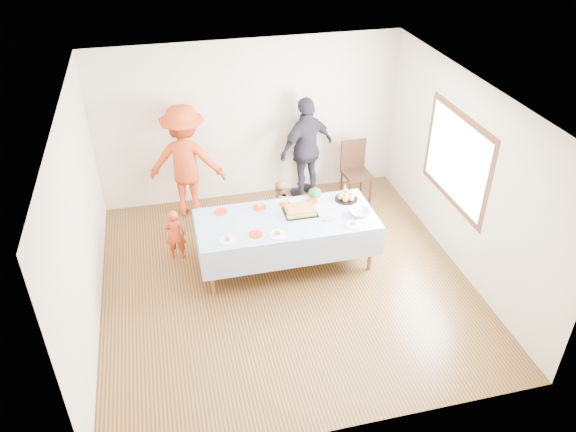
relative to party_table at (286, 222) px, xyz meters
The scene contains 22 objects.
ground 0.82m from the party_table, 105.81° to the right, with size 5.00×5.00×0.00m, color #452713.
room_walls 1.11m from the party_table, 98.01° to the right, with size 5.04×5.04×2.72m.
party_table is the anchor object (origin of this frame).
birthday_cake 0.26m from the party_table, 23.02° to the left, with size 0.47×0.36×0.08m.
rolls_tray 1.02m from the party_table, 16.39° to the left, with size 0.34×0.34×0.10m.
punch_bowl 1.04m from the party_table, ahead, with size 0.28×0.28×0.07m, color silver.
party_hat 1.11m from the party_table, 24.45° to the left, with size 0.09×0.09×0.16m, color white.
fork_pile 0.58m from the party_table, 14.63° to the right, with size 0.24×0.18×0.07m, color white, non-canonical shape.
plate_red_far_a 0.94m from the party_table, 156.38° to the left, with size 0.19×0.19×0.01m, color red.
plate_red_far_b 0.48m from the party_table, 129.83° to the left, with size 0.20×0.20×0.01m, color red.
plate_red_far_c 0.37m from the party_table, 79.52° to the left, with size 0.16×0.16×0.01m, color red.
plate_red_far_d 0.59m from the party_table, 36.84° to the left, with size 0.19×0.19×0.01m, color red.
plate_red_near 0.57m from the party_table, 149.48° to the right, with size 0.19×0.19×0.01m, color red.
plate_white_left 0.94m from the party_table, 158.77° to the right, with size 0.22×0.22×0.01m, color white.
plate_white_mid 0.43m from the party_table, 119.72° to the right, with size 0.23×0.23×0.01m, color white.
plate_white_right 0.93m from the party_table, 24.09° to the right, with size 0.22×0.22×0.01m, color white.
dining_chair 2.25m from the party_table, 45.27° to the left, with size 0.47×0.47×1.02m.
toddler_left 1.65m from the party_table, 161.09° to the left, with size 0.30×0.19×0.81m, color red.
toddler_mid 0.82m from the party_table, 43.17° to the left, with size 0.43×0.28×0.88m, color #22672F.
toddler_right 0.98m from the party_table, 83.17° to the left, with size 0.41×0.32×0.84m, color tan.
adult_left 2.14m from the party_table, 124.87° to the left, with size 1.22×0.70×1.88m, color #C63E18.
adult_right 1.99m from the party_table, 66.69° to the left, with size 1.05×0.44×1.79m, color #282634.
Camera 1 is at (-1.41, -5.97, 5.03)m, focal length 35.00 mm.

